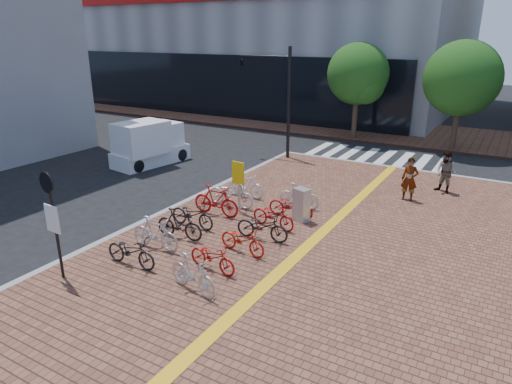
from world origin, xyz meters
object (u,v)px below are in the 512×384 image
Objects in this scene: bike_12 at (291,206)px; bike_13 at (299,196)px; bike_2 at (179,224)px; yellow_sign at (238,178)px; bike_0 at (131,251)px; bike_5 at (231,193)px; bike_7 at (193,274)px; pedestrian_a at (410,179)px; bike_10 at (262,226)px; box_truck at (149,144)px; utility_box at (302,205)px; bike_1 at (155,233)px; pedestrian_b at (446,172)px; bike_8 at (212,257)px; bike_9 at (243,240)px; bike_3 at (192,214)px; bike_6 at (246,186)px; traffic_light_pole at (267,81)px; notice_sign at (52,213)px; bike_4 at (216,201)px; bike_11 at (273,216)px.

bike_13 is (-0.15, 1.03, 0.04)m from bike_12.
bike_2 is 0.88× the size of yellow_sign.
bike_5 is (-0.16, 5.52, 0.06)m from bike_0.
bike_7 is at bearing -157.42° from bike_5.
bike_0 is 1.00× the size of pedestrian_a.
box_truck reaches higher than bike_10.
bike_13 is at bearing 118.74° from utility_box.
box_truck is (-7.38, 7.74, 0.43)m from bike_1.
pedestrian_b is (4.35, 7.99, 0.42)m from bike_10.
bike_8 is at bearing 175.20° from bike_12.
bike_9 is 3.30m from utility_box.
bike_3 is at bearing -141.33° from utility_box.
bike_0 is at bearing 140.02° from bike_10.
bike_13 is 0.38× the size of box_truck.
bike_6 is 0.39× the size of box_truck.
traffic_light_pole is at bearing 31.99° from bike_13.
notice_sign is at bearing 170.19° from bike_5.
bike_4 is 0.96× the size of bike_5.
bike_10 is 1.02× the size of pedestrian_a.
bike_1 is 12.38m from pedestrian_b.
traffic_light_pole is at bearing 20.21° from bike_6.
traffic_light_pole is (-5.19, 8.82, 3.56)m from bike_11.
utility_box reaches higher than bike_13.
bike_7 is at bearing -68.44° from traffic_light_pole.
utility_box is 10.89m from box_truck.
bike_10 is 1.10× the size of bike_13.
box_truck is at bearing 70.90° from bike_6.
pedestrian_b is (6.97, 8.31, 0.42)m from bike_3.
bike_12 is at bearing 14.07° from yellow_sign.
bike_9 is 8.13m from pedestrian_a.
bike_9 is (2.56, -4.38, -0.06)m from bike_6.
bike_8 is 11.46m from pedestrian_b.
bike_10 is 1.49× the size of utility_box.
bike_6 is at bearing -157.82° from pedestrian_a.
bike_13 is 4.61m from pedestrian_a.
yellow_sign is at bearing -12.64° from bike_2.
bike_10 is 0.59× the size of notice_sign.
bike_7 is at bearing 177.68° from bike_12.
pedestrian_b is (6.91, 10.27, 0.36)m from bike_1.
notice_sign is (-1.01, -7.02, 1.42)m from bike_5.
bike_0 is at bearing -175.50° from bike_1.
bike_3 is 1.01× the size of pedestrian_a.
bike_8 is 2.52m from bike_10.
pedestrian_a is (5.63, 7.59, 0.36)m from bike_2.
bike_3 is at bearing 78.41° from notice_sign.
utility_box is 0.62× the size of yellow_sign.
bike_12 is (-0.06, 5.90, -0.06)m from bike_7.
bike_7 is at bearing -140.60° from bike_3.
pedestrian_b reaches higher than bike_5.
bike_6 is 0.93× the size of bike_10.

